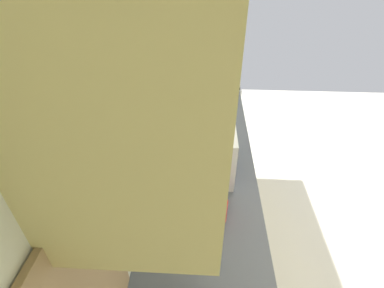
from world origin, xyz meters
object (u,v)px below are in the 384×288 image
(bowl, at_px, (213,115))
(kettle, at_px, (215,209))
(oven_range, at_px, (207,113))
(microwave, at_px, (202,143))

(bowl, xyz_separation_m, kettle, (-1.00, -0.00, 0.03))
(oven_range, height_order, microwave, microwave)
(oven_range, relative_size, microwave, 2.19)
(bowl, relative_size, kettle, 1.10)
(kettle, bearing_deg, oven_range, 1.33)
(microwave, xyz_separation_m, bowl, (0.57, -0.08, -0.12))
(oven_range, bearing_deg, bowl, -177.11)
(microwave, relative_size, kettle, 2.87)
(microwave, distance_m, kettle, 0.45)
(oven_range, xyz_separation_m, kettle, (-1.86, -0.04, 0.50))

